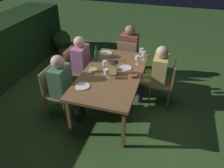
# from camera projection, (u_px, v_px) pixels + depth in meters

# --- Properties ---
(ground_plane) EXTENTS (16.00, 16.00, 0.00)m
(ground_plane) POSITION_uv_depth(u_px,v_px,m) (112.00, 107.00, 4.02)
(ground_plane) COLOR #385B28
(dining_table) EXTENTS (1.82, 0.99, 0.74)m
(dining_table) POSITION_uv_depth(u_px,v_px,m) (112.00, 76.00, 3.64)
(dining_table) COLOR brown
(dining_table) RESTS_ON ground
(chair_side_left_b) EXTENTS (0.42, 0.40, 0.87)m
(chair_side_left_b) POSITION_uv_depth(u_px,v_px,m) (166.00, 81.00, 3.87)
(chair_side_left_b) COLOR #9E7A51
(chair_side_left_b) RESTS_ON ground
(person_in_mustard) EXTENTS (0.38, 0.47, 1.15)m
(person_in_mustard) POSITION_uv_depth(u_px,v_px,m) (156.00, 73.00, 3.83)
(person_in_mustard) COLOR tan
(person_in_mustard) RESTS_ON ground
(chair_side_right_b) EXTENTS (0.42, 0.40, 0.87)m
(chair_side_right_b) POSITION_uv_depth(u_px,v_px,m) (76.00, 68.00, 4.29)
(chair_side_right_b) COLOR #9E7A51
(chair_side_right_b) RESTS_ON ground
(person_in_pink) EXTENTS (0.38, 0.47, 1.15)m
(person_in_pink) POSITION_uv_depth(u_px,v_px,m) (84.00, 62.00, 4.16)
(person_in_pink) COLOR #C675A3
(person_in_pink) RESTS_ON ground
(chair_side_right_a) EXTENTS (0.42, 0.40, 0.87)m
(chair_side_right_a) POSITION_uv_depth(u_px,v_px,m) (55.00, 90.00, 3.64)
(chair_side_right_a) COLOR #9E7A51
(chair_side_right_a) RESTS_ON ground
(person_in_green) EXTENTS (0.38, 0.47, 1.15)m
(person_in_green) POSITION_uv_depth(u_px,v_px,m) (64.00, 85.00, 3.51)
(person_in_green) COLOR #4C7A5B
(person_in_green) RESTS_ON ground
(chair_head_far) EXTENTS (0.40, 0.42, 0.87)m
(chair_head_far) POSITION_uv_depth(u_px,v_px,m) (127.00, 57.00, 4.67)
(chair_head_far) COLOR #9E7A51
(chair_head_far) RESTS_ON ground
(person_in_rust) EXTENTS (0.48, 0.38, 1.15)m
(person_in_rust) POSITION_uv_depth(u_px,v_px,m) (130.00, 47.00, 4.75)
(person_in_rust) COLOR #9E4C47
(person_in_rust) RESTS_ON ground
(lantern_centerpiece) EXTENTS (0.15, 0.15, 0.27)m
(lantern_centerpiece) POSITION_uv_depth(u_px,v_px,m) (114.00, 66.00, 3.50)
(lantern_centerpiece) COLOR black
(lantern_centerpiece) RESTS_ON dining_table
(green_bottle_on_table) EXTENTS (0.07, 0.07, 0.29)m
(green_bottle_on_table) POSITION_uv_depth(u_px,v_px,m) (96.00, 55.00, 3.93)
(green_bottle_on_table) COLOR #1E5B2D
(green_bottle_on_table) RESTS_ON dining_table
(wine_glass_a) EXTENTS (0.08, 0.08, 0.17)m
(wine_glass_a) POSITION_uv_depth(u_px,v_px,m) (105.00, 64.00, 3.64)
(wine_glass_a) COLOR silver
(wine_glass_a) RESTS_ON dining_table
(wine_glass_b) EXTENTS (0.08, 0.08, 0.17)m
(wine_glass_b) POSITION_uv_depth(u_px,v_px,m) (137.00, 58.00, 3.81)
(wine_glass_b) COLOR silver
(wine_glass_b) RESTS_ON dining_table
(wine_glass_c) EXTENTS (0.08, 0.08, 0.17)m
(wine_glass_c) POSITION_uv_depth(u_px,v_px,m) (107.00, 72.00, 3.40)
(wine_glass_c) COLOR silver
(wine_glass_c) RESTS_ON dining_table
(wine_glass_d) EXTENTS (0.08, 0.08, 0.17)m
(wine_glass_d) POSITION_uv_depth(u_px,v_px,m) (144.00, 54.00, 3.95)
(wine_glass_d) COLOR silver
(wine_glass_d) RESTS_ON dining_table
(wine_glass_e) EXTENTS (0.08, 0.08, 0.17)m
(wine_glass_e) POSITION_uv_depth(u_px,v_px,m) (142.00, 51.00, 4.06)
(wine_glass_e) COLOR silver
(wine_glass_e) RESTS_ON dining_table
(plate_a) EXTENTS (0.22, 0.22, 0.01)m
(plate_a) POSITION_uv_depth(u_px,v_px,m) (126.00, 68.00, 3.74)
(plate_a) COLOR white
(plate_a) RESTS_ON dining_table
(plate_b) EXTENTS (0.25, 0.25, 0.01)m
(plate_b) POSITION_uv_depth(u_px,v_px,m) (106.00, 53.00, 4.24)
(plate_b) COLOR silver
(plate_b) RESTS_ON dining_table
(plate_c) EXTENTS (0.22, 0.22, 0.01)m
(plate_c) POSITION_uv_depth(u_px,v_px,m) (83.00, 86.00, 3.27)
(plate_c) COLOR white
(plate_c) RESTS_ON dining_table
(bowl_olives) EXTENTS (0.14, 0.14, 0.06)m
(bowl_olives) POSITION_uv_depth(u_px,v_px,m) (93.00, 70.00, 3.62)
(bowl_olives) COLOR #BCAD8E
(bowl_olives) RESTS_ON dining_table
(bowl_bread) EXTENTS (0.16, 0.16, 0.04)m
(bowl_bread) POSITION_uv_depth(u_px,v_px,m) (133.00, 75.00, 3.51)
(bowl_bread) COLOR #9E5138
(bowl_bread) RESTS_ON dining_table
(potted_plant_by_hedge) EXTENTS (0.47, 0.47, 0.70)m
(potted_plant_by_hedge) POSITION_uv_depth(u_px,v_px,m) (62.00, 41.00, 5.62)
(potted_plant_by_hedge) COLOR #9E5133
(potted_plant_by_hedge) RESTS_ON ground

